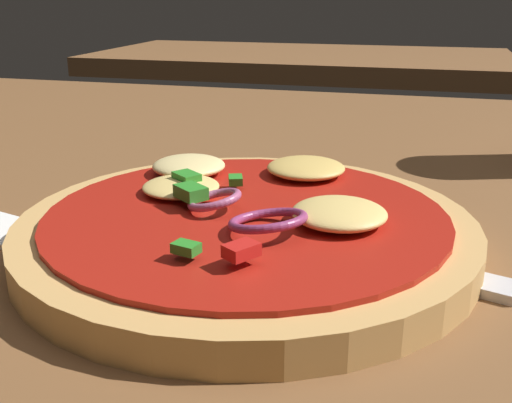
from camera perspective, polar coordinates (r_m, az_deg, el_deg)
dining_table at (r=0.33m, az=0.08°, el=-8.25°), size 1.29×1.10×0.04m
pizza at (r=0.34m, az=-0.83°, el=-2.33°), size 0.25×0.25×0.03m
background_table at (r=1.38m, az=4.27°, el=12.82°), size 0.88×0.44×0.04m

